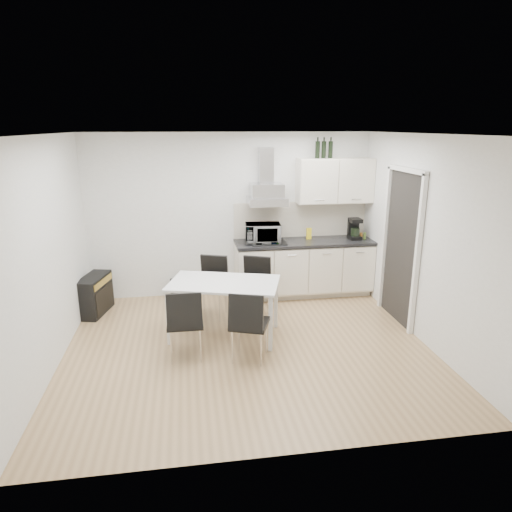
{
  "coord_description": "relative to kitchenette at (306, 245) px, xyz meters",
  "views": [
    {
      "loc": [
        -0.7,
        -5.17,
        2.69
      ],
      "look_at": [
        0.15,
        0.31,
        1.1
      ],
      "focal_mm": 32.0,
      "sensor_mm": 36.0,
      "label": 1
    }
  ],
  "objects": [
    {
      "name": "ground",
      "position": [
        -1.18,
        -1.73,
        -0.83
      ],
      "size": [
        4.5,
        4.5,
        0.0
      ],
      "primitive_type": "plane",
      "color": "tan",
      "rests_on": "ground"
    },
    {
      "name": "wall_back",
      "position": [
        -1.18,
        0.27,
        0.47
      ],
      "size": [
        4.5,
        0.1,
        2.6
      ],
      "primitive_type": "cube",
      "color": "white",
      "rests_on": "ground"
    },
    {
      "name": "wall_front",
      "position": [
        -1.18,
        -3.73,
        0.47
      ],
      "size": [
        4.5,
        0.1,
        2.6
      ],
      "primitive_type": "cube",
      "color": "white",
      "rests_on": "ground"
    },
    {
      "name": "wall_left",
      "position": [
        -3.43,
        -1.73,
        0.47
      ],
      "size": [
        0.1,
        4.0,
        2.6
      ],
      "primitive_type": "cube",
      "color": "white",
      "rests_on": "ground"
    },
    {
      "name": "wall_right",
      "position": [
        1.07,
        -1.73,
        0.47
      ],
      "size": [
        0.1,
        4.0,
        2.6
      ],
      "primitive_type": "cube",
      "color": "white",
      "rests_on": "ground"
    },
    {
      "name": "ceiling",
      "position": [
        -1.18,
        -1.73,
        1.77
      ],
      "size": [
        4.5,
        4.5,
        0.0
      ],
      "primitive_type": "plane",
      "color": "white",
      "rests_on": "wall_back"
    },
    {
      "name": "doorway",
      "position": [
        1.03,
        -1.18,
        0.22
      ],
      "size": [
        0.08,
        1.04,
        2.1
      ],
      "primitive_type": "cube",
      "color": "white",
      "rests_on": "ground"
    },
    {
      "name": "kitchenette",
      "position": [
        0.0,
        0.0,
        0.0
      ],
      "size": [
        2.22,
        0.64,
        2.52
      ],
      "color": "beige",
      "rests_on": "ground"
    },
    {
      "name": "dining_table",
      "position": [
        -1.44,
        -1.35,
        -0.16
      ],
      "size": [
        1.56,
        1.16,
        0.75
      ],
      "rotation": [
        0.0,
        0.0,
        -0.29
      ],
      "color": "white",
      "rests_on": "ground"
    },
    {
      "name": "chair_far_left",
      "position": [
        -1.57,
        -0.7,
        -0.39
      ],
      "size": [
        0.59,
        0.62,
        0.88
      ],
      "primitive_type": null,
      "rotation": [
        0.0,
        0.0,
        2.79
      ],
      "color": "black",
      "rests_on": "ground"
    },
    {
      "name": "chair_far_right",
      "position": [
        -0.97,
        -0.84,
        -0.39
      ],
      "size": [
        0.6,
        0.63,
        0.88
      ],
      "primitive_type": null,
      "rotation": [
        0.0,
        0.0,
        2.75
      ],
      "color": "black",
      "rests_on": "ground"
    },
    {
      "name": "chair_near_left",
      "position": [
        -1.95,
        -1.87,
        -0.39
      ],
      "size": [
        0.44,
        0.5,
        0.88
      ],
      "primitive_type": null,
      "rotation": [
        0.0,
        0.0,
        -0.0
      ],
      "color": "black",
      "rests_on": "ground"
    },
    {
      "name": "chair_near_right",
      "position": [
        -1.2,
        -2.03,
        -0.39
      ],
      "size": [
        0.58,
        0.62,
        0.88
      ],
      "primitive_type": null,
      "rotation": [
        0.0,
        0.0,
        -0.35
      ],
      "color": "black",
      "rests_on": "ground"
    },
    {
      "name": "guitar_amp",
      "position": [
        -3.27,
        -0.31,
        -0.54
      ],
      "size": [
        0.45,
        0.73,
        0.57
      ],
      "rotation": [
        0.0,
        0.0,
        -0.24
      ],
      "color": "black",
      "rests_on": "ground"
    },
    {
      "name": "floor_speaker",
      "position": [
        -2.09,
        0.17,
        -0.68
      ],
      "size": [
        0.2,
        0.19,
        0.3
      ],
      "primitive_type": "cube",
      "rotation": [
        0.0,
        0.0,
        0.16
      ],
      "color": "black",
      "rests_on": "ground"
    }
  ]
}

